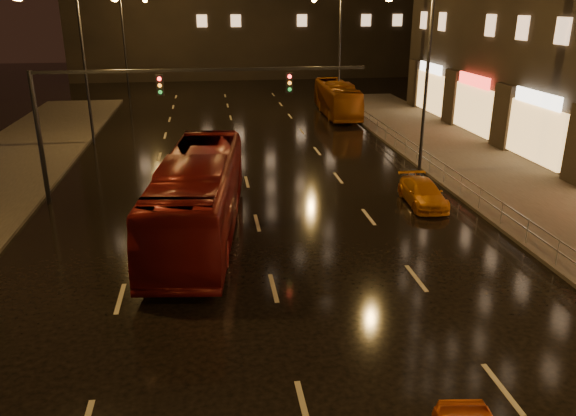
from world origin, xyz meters
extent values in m
plane|color=black|center=(0.00, 20.00, 0.00)|extent=(140.00, 140.00, 0.00)
cube|color=#38332D|center=(13.50, 15.00, 0.07)|extent=(7.00, 70.00, 0.15)
cylinder|color=black|center=(-9.60, 20.00, 3.10)|extent=(0.22, 0.22, 6.20)
cube|color=black|center=(-2.00, 20.00, 6.10)|extent=(15.20, 0.14, 0.14)
cube|color=black|center=(-4.00, 20.00, 5.45)|extent=(0.32, 0.18, 0.95)
cube|color=black|center=(2.00, 20.00, 5.45)|extent=(0.32, 0.18, 0.95)
sphere|color=#FF1E19|center=(-4.00, 19.88, 5.75)|extent=(0.18, 0.18, 0.18)
cylinder|color=#99999E|center=(10.20, 44.00, 0.65)|extent=(0.04, 0.04, 1.00)
cube|color=#99999E|center=(10.20, 18.00, 1.10)|extent=(0.05, 56.00, 0.05)
cube|color=#99999E|center=(10.20, 18.00, 0.70)|extent=(0.05, 56.00, 0.05)
imported|color=#5D0D0D|center=(-2.43, 15.09, 1.67)|extent=(4.23, 12.27, 3.35)
imported|color=#84420D|center=(9.00, 39.92, 1.39)|extent=(2.69, 10.06, 2.78)
imported|color=#BF6A12|center=(7.97, 17.26, 0.57)|extent=(1.79, 3.99, 1.14)
camera|label=1|loc=(-1.91, -6.64, 8.99)|focal=35.00mm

